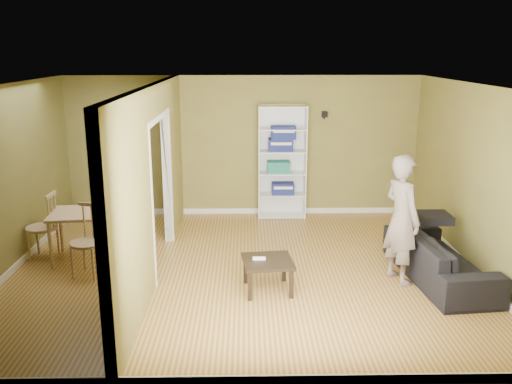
# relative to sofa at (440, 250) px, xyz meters

# --- Properties ---
(room_shell) EXTENTS (6.50, 6.50, 6.50)m
(room_shell) POSITION_rel_sofa_xyz_m (-2.70, 0.33, 0.89)
(room_shell) COLOR #AF9245
(room_shell) RESTS_ON ground
(partition) EXTENTS (0.22, 5.50, 2.60)m
(partition) POSITION_rel_sofa_xyz_m (-3.90, 0.33, 0.89)
(partition) COLOR olive
(partition) RESTS_ON ground
(wall_speaker) EXTENTS (0.10, 0.10, 0.10)m
(wall_speaker) POSITION_rel_sofa_xyz_m (-1.20, 3.02, 1.49)
(wall_speaker) COLOR black
(wall_speaker) RESTS_ON room_shell
(sofa) EXTENTS (2.23, 1.13, 0.82)m
(sofa) POSITION_rel_sofa_xyz_m (0.00, 0.00, 0.00)
(sofa) COLOR #232327
(sofa) RESTS_ON ground
(person) EXTENTS (0.90, 0.81, 2.05)m
(person) POSITION_rel_sofa_xyz_m (-0.57, -0.06, 0.62)
(person) COLOR slate
(person) RESTS_ON ground
(bookshelf) EXTENTS (0.88, 0.38, 2.08)m
(bookshelf) POSITION_rel_sofa_xyz_m (-1.98, 2.94, 0.63)
(bookshelf) COLOR white
(bookshelf) RESTS_ON ground
(paper_box_navy_a) EXTENTS (0.41, 0.27, 0.21)m
(paper_box_navy_a) POSITION_rel_sofa_xyz_m (-1.96, 2.88, 0.13)
(paper_box_navy_a) COLOR #1A164D
(paper_box_navy_a) RESTS_ON bookshelf
(paper_box_teal) EXTENTS (0.42, 0.27, 0.21)m
(paper_box_teal) POSITION_rel_sofa_xyz_m (-2.04, 2.88, 0.54)
(paper_box_teal) COLOR #165942
(paper_box_teal) RESTS_ON bookshelf
(paper_box_navy_b) EXTENTS (0.44, 0.28, 0.22)m
(paper_box_navy_b) POSITION_rel_sofa_xyz_m (-2.01, 2.88, 0.96)
(paper_box_navy_b) COLOR navy
(paper_box_navy_b) RESTS_ON bookshelf
(paper_box_navy_c) EXTENTS (0.45, 0.29, 0.23)m
(paper_box_navy_c) POSITION_rel_sofa_xyz_m (-1.96, 2.88, 1.19)
(paper_box_navy_c) COLOR navy
(paper_box_navy_c) RESTS_ON bookshelf
(coffee_table) EXTENTS (0.63, 0.63, 0.42)m
(coffee_table) POSITION_rel_sofa_xyz_m (-2.36, -0.35, -0.05)
(coffee_table) COLOR black
(coffee_table) RESTS_ON ground
(game_controller) EXTENTS (0.17, 0.04, 0.03)m
(game_controller) POSITION_rel_sofa_xyz_m (-2.48, -0.33, 0.03)
(game_controller) COLOR white
(game_controller) RESTS_ON coffee_table
(dining_table) EXTENTS (1.17, 0.78, 0.73)m
(dining_table) POSITION_rel_sofa_xyz_m (-4.94, 0.83, 0.24)
(dining_table) COLOR tan
(dining_table) RESTS_ON ground
(chair_left) EXTENTS (0.48, 0.48, 1.01)m
(chair_left) POSITION_rel_sofa_xyz_m (-5.70, 0.86, 0.10)
(chair_left) COLOR #D6B87E
(chair_left) RESTS_ON ground
(chair_near) EXTENTS (0.56, 0.56, 1.01)m
(chair_near) POSITION_rel_sofa_xyz_m (-4.83, 0.19, 0.09)
(chair_near) COLOR tan
(chair_near) RESTS_ON ground
(chair_far) EXTENTS (0.51, 0.51, 0.95)m
(chair_far) POSITION_rel_sofa_xyz_m (-4.84, 1.48, 0.06)
(chair_far) COLOR #D8BC83
(chair_far) RESTS_ON ground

